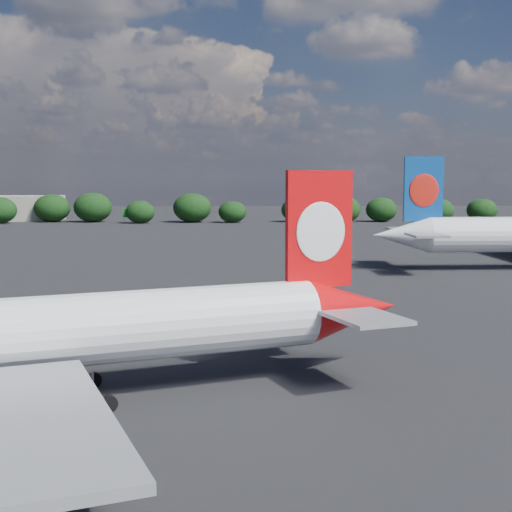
{
  "coord_description": "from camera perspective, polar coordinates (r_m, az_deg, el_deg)",
  "views": [
    {
      "loc": [
        14.87,
        -40.72,
        13.8
      ],
      "look_at": [
        16.0,
        12.0,
        8.0
      ],
      "focal_mm": 50.0,
      "sensor_mm": 36.0,
      "label": 1
    }
  ],
  "objects": [
    {
      "name": "ground",
      "position": [
        102.75,
        -9.54,
        -1.53
      ],
      "size": [
        500.0,
        500.0,
        0.0
      ],
      "primitive_type": "plane",
      "color": "black",
      "rests_on": "ground"
    },
    {
      "name": "highway_sign",
      "position": [
        219.46,
        -9.85,
        3.4
      ],
      "size": [
        6.0,
        0.3,
        4.5
      ],
      "color": "#156A1F",
      "rests_on": "ground"
    },
    {
      "name": "qantas_airliner",
      "position": [
        45.34,
        -13.96,
        -5.93
      ],
      "size": [
        42.38,
        40.76,
        14.31
      ],
      "color": "white",
      "rests_on": "ground"
    },
    {
      "name": "horizon_treeline",
      "position": [
        221.3,
        -5.17,
        3.72
      ],
      "size": [
        206.84,
        16.59,
        9.2
      ],
      "color": "black",
      "rests_on": "ground"
    },
    {
      "name": "billboard_yellow",
      "position": [
        222.96,
        -1.96,
        3.72
      ],
      "size": [
        5.0,
        0.3,
        5.5
      ],
      "color": "yellow",
      "rests_on": "ground"
    }
  ]
}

